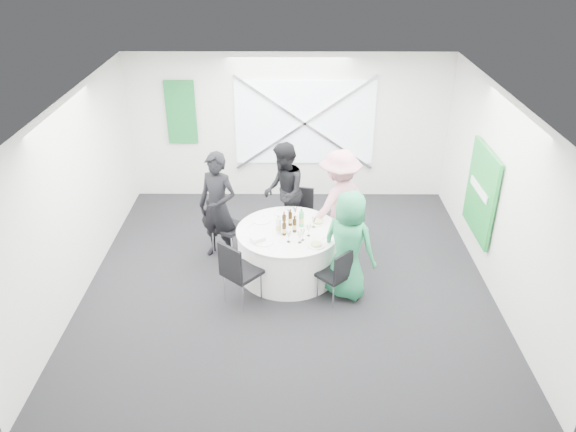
{
  "coord_description": "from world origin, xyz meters",
  "views": [
    {
      "loc": [
        0.04,
        -7.11,
        4.92
      ],
      "look_at": [
        0.0,
        0.2,
        1.0
      ],
      "focal_mm": 35.0,
      "sensor_mm": 36.0,
      "label": 1
    }
  ],
  "objects_px": {
    "person_woman_green": "(348,245)",
    "chair_front_right": "(337,273)",
    "chair_back_right": "(342,220)",
    "chair_back": "(301,211)",
    "clear_water_bottle": "(278,226)",
    "banquet_table": "(288,252)",
    "chair_front_left": "(237,269)",
    "person_man_back": "(284,192)",
    "person_woman_pink": "(339,203)",
    "person_man_back_left": "(218,207)",
    "chair_back_left": "(223,220)",
    "green_water_bottle": "(301,219)"
  },
  "relations": [
    {
      "from": "person_man_back",
      "to": "chair_front_left",
      "type": "bearing_deg",
      "value": -22.19
    },
    {
      "from": "chair_back",
      "to": "clear_water_bottle",
      "type": "bearing_deg",
      "value": -95.65
    },
    {
      "from": "chair_back",
      "to": "chair_front_left",
      "type": "bearing_deg",
      "value": -104.88
    },
    {
      "from": "chair_back_left",
      "to": "clear_water_bottle",
      "type": "height_order",
      "value": "clear_water_bottle"
    },
    {
      "from": "person_man_back_left",
      "to": "clear_water_bottle",
      "type": "height_order",
      "value": "person_man_back_left"
    },
    {
      "from": "banquet_table",
      "to": "person_woman_green",
      "type": "distance_m",
      "value": 1.1
    },
    {
      "from": "chair_back",
      "to": "green_water_bottle",
      "type": "distance_m",
      "value": 1.01
    },
    {
      "from": "chair_front_left",
      "to": "green_water_bottle",
      "type": "distance_m",
      "value": 1.33
    },
    {
      "from": "banquet_table",
      "to": "chair_front_left",
      "type": "height_order",
      "value": "chair_front_left"
    },
    {
      "from": "person_woman_green",
      "to": "chair_front_left",
      "type": "bearing_deg",
      "value": 41.84
    },
    {
      "from": "person_woman_green",
      "to": "clear_water_bottle",
      "type": "height_order",
      "value": "person_woman_green"
    },
    {
      "from": "green_water_bottle",
      "to": "chair_front_right",
      "type": "bearing_deg",
      "value": -60.03
    },
    {
      "from": "chair_back",
      "to": "person_woman_pink",
      "type": "xyz_separation_m",
      "value": [
        0.6,
        -0.44,
        0.36
      ]
    },
    {
      "from": "chair_front_right",
      "to": "person_man_back",
      "type": "bearing_deg",
      "value": -110.61
    },
    {
      "from": "banquet_table",
      "to": "chair_front_right",
      "type": "height_order",
      "value": "chair_front_right"
    },
    {
      "from": "clear_water_bottle",
      "to": "person_man_back",
      "type": "bearing_deg",
      "value": 86.98
    },
    {
      "from": "chair_front_right",
      "to": "clear_water_bottle",
      "type": "relative_size",
      "value": 2.73
    },
    {
      "from": "chair_back",
      "to": "clear_water_bottle",
      "type": "distance_m",
      "value": 1.26
    },
    {
      "from": "green_water_bottle",
      "to": "banquet_table",
      "type": "bearing_deg",
      "value": -148.38
    },
    {
      "from": "person_man_back",
      "to": "person_woman_pink",
      "type": "relative_size",
      "value": 0.96
    },
    {
      "from": "chair_back_right",
      "to": "person_man_back_left",
      "type": "height_order",
      "value": "person_man_back_left"
    },
    {
      "from": "chair_front_right",
      "to": "clear_water_bottle",
      "type": "height_order",
      "value": "clear_water_bottle"
    },
    {
      "from": "chair_back_right",
      "to": "clear_water_bottle",
      "type": "xyz_separation_m",
      "value": [
        -1.03,
        -0.85,
        0.36
      ]
    },
    {
      "from": "chair_back_right",
      "to": "chair_back",
      "type": "bearing_deg",
      "value": -155.26
    },
    {
      "from": "chair_front_left",
      "to": "person_man_back",
      "type": "distance_m",
      "value": 2.02
    },
    {
      "from": "banquet_table",
      "to": "chair_back_right",
      "type": "bearing_deg",
      "value": 40.42
    },
    {
      "from": "chair_back_right",
      "to": "person_woman_pink",
      "type": "distance_m",
      "value": 0.4
    },
    {
      "from": "chair_back_right",
      "to": "chair_front_left",
      "type": "bearing_deg",
      "value": -86.0
    },
    {
      "from": "clear_water_bottle",
      "to": "chair_front_right",
      "type": "bearing_deg",
      "value": -37.54
    },
    {
      "from": "chair_front_left",
      "to": "person_man_back",
      "type": "xyz_separation_m",
      "value": [
        0.63,
        1.9,
        0.26
      ]
    },
    {
      "from": "person_woman_green",
      "to": "chair_front_right",
      "type": "bearing_deg",
      "value": 83.53
    },
    {
      "from": "chair_back",
      "to": "chair_back_left",
      "type": "distance_m",
      "value": 1.34
    },
    {
      "from": "person_man_back_left",
      "to": "person_woman_green",
      "type": "xyz_separation_m",
      "value": [
        1.96,
        -1.05,
        -0.07
      ]
    },
    {
      "from": "person_woman_pink",
      "to": "chair_front_left",
      "type": "bearing_deg",
      "value": 5.58
    },
    {
      "from": "banquet_table",
      "to": "chair_back_left",
      "type": "xyz_separation_m",
      "value": [
        -1.04,
        0.62,
        0.21
      ]
    },
    {
      "from": "person_man_back_left",
      "to": "person_man_back",
      "type": "height_order",
      "value": "person_man_back_left"
    },
    {
      "from": "chair_front_left",
      "to": "clear_water_bottle",
      "type": "xyz_separation_m",
      "value": [
        0.56,
        0.71,
        0.29
      ]
    },
    {
      "from": "clear_water_bottle",
      "to": "person_woman_pink",
      "type": "bearing_deg",
      "value": 37.24
    },
    {
      "from": "person_man_back_left",
      "to": "green_water_bottle",
      "type": "relative_size",
      "value": 5.99
    },
    {
      "from": "banquet_table",
      "to": "green_water_bottle",
      "type": "distance_m",
      "value": 0.55
    },
    {
      "from": "chair_back",
      "to": "chair_back_right",
      "type": "xyz_separation_m",
      "value": [
        0.68,
        -0.31,
        -0.01
      ]
    },
    {
      "from": "chair_back_left",
      "to": "chair_back_right",
      "type": "bearing_deg",
      "value": -55.31
    },
    {
      "from": "banquet_table",
      "to": "person_woman_green",
      "type": "height_order",
      "value": "person_woman_green"
    },
    {
      "from": "chair_back",
      "to": "chair_front_right",
      "type": "relative_size",
      "value": 1.07
    },
    {
      "from": "banquet_table",
      "to": "person_man_back",
      "type": "height_order",
      "value": "person_man_back"
    },
    {
      "from": "chair_back",
      "to": "person_man_back_left",
      "type": "height_order",
      "value": "person_man_back_left"
    },
    {
      "from": "banquet_table",
      "to": "clear_water_bottle",
      "type": "xyz_separation_m",
      "value": [
        -0.14,
        -0.09,
        0.5
      ]
    },
    {
      "from": "chair_back_right",
      "to": "chair_front_left",
      "type": "height_order",
      "value": "chair_front_left"
    },
    {
      "from": "person_man_back",
      "to": "person_woman_pink",
      "type": "bearing_deg",
      "value": 57.78
    },
    {
      "from": "person_man_back",
      "to": "person_woman_pink",
      "type": "xyz_separation_m",
      "value": [
        0.88,
        -0.47,
        0.04
      ]
    }
  ]
}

